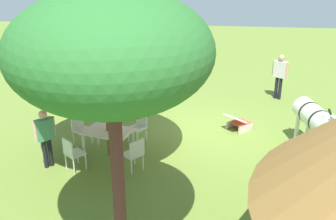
% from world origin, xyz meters
% --- Properties ---
extents(ground_plane, '(36.00, 36.00, 0.00)m').
position_xyz_m(ground_plane, '(0.00, 0.00, 0.00)').
color(ground_plane, olive).
extents(shade_umbrella, '(4.26, 4.26, 3.30)m').
position_xyz_m(shade_umbrella, '(2.34, 1.54, 2.83)').
color(shade_umbrella, brown).
rests_on(shade_umbrella, ground_plane).
extents(patio_dining_table, '(1.40, 1.13, 0.74)m').
position_xyz_m(patio_dining_table, '(2.34, 1.54, 0.65)').
color(patio_dining_table, silver).
rests_on(patio_dining_table, ground_plane).
extents(patio_chair_near_lawn, '(0.60, 0.60, 0.90)m').
position_xyz_m(patio_chair_near_lawn, '(1.67, 0.61, 0.52)').
color(patio_chair_near_lawn, white).
rests_on(patio_chair_near_lawn, ground_plane).
extents(patio_chair_near_hut, '(0.59, 0.59, 0.90)m').
position_xyz_m(patio_chair_near_hut, '(3.33, 0.95, 0.52)').
color(patio_chair_near_hut, silver).
rests_on(patio_chair_near_hut, ground_plane).
extents(patio_chair_east_end, '(0.61, 0.60, 0.90)m').
position_xyz_m(patio_chair_east_end, '(3.06, 2.44, 0.52)').
color(patio_chair_east_end, silver).
rests_on(patio_chair_east_end, ground_plane).
extents(patio_chair_west_end, '(0.61, 0.61, 0.90)m').
position_xyz_m(patio_chair_west_end, '(1.47, 2.29, 0.52)').
color(patio_chair_west_end, silver).
rests_on(patio_chair_west_end, ground_plane).
extents(guest_beside_umbrella, '(0.44, 0.45, 1.59)m').
position_xyz_m(guest_beside_umbrella, '(3.76, 2.33, 0.96)').
color(guest_beside_umbrella, black).
rests_on(guest_beside_umbrella, ground_plane).
extents(standing_watcher, '(0.52, 0.43, 1.71)m').
position_xyz_m(standing_watcher, '(-2.90, -3.44, 1.03)').
color(standing_watcher, black).
rests_on(standing_watcher, ground_plane).
extents(striped_lounge_chair, '(0.95, 0.95, 0.59)m').
position_xyz_m(striped_lounge_chair, '(-1.28, -0.49, 0.25)').
color(striped_lounge_chair, '#D04E37').
rests_on(striped_lounge_chair, ground_plane).
extents(zebra_nearest_camera, '(0.96, 2.24, 1.56)m').
position_xyz_m(zebra_nearest_camera, '(-3.25, 0.76, 1.02)').
color(zebra_nearest_camera, silver).
rests_on(zebra_nearest_camera, ground_plane).
extents(zebra_by_umbrella, '(2.11, 0.82, 1.51)m').
position_xyz_m(zebra_by_umbrella, '(2.58, -1.62, 0.97)').
color(zebra_by_umbrella, silver).
rests_on(zebra_by_umbrella, ground_plane).
extents(acacia_tree_left_background, '(3.18, 3.18, 4.85)m').
position_xyz_m(acacia_tree_left_background, '(1.16, 5.23, 3.88)').
color(acacia_tree_left_background, '#552D2C').
rests_on(acacia_tree_left_background, ground_plane).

